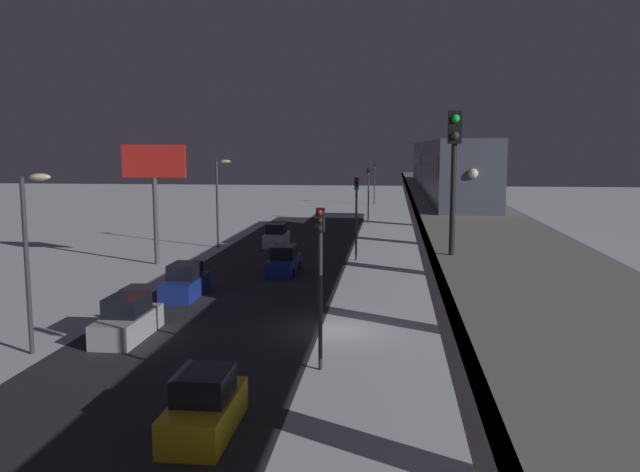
# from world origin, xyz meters

# --- Properties ---
(ground_plane) EXTENTS (240.00, 240.00, 0.00)m
(ground_plane) POSITION_xyz_m (0.00, 0.00, 0.00)
(ground_plane) COLOR silver
(avenue_asphalt) EXTENTS (11.00, 100.64, 0.01)m
(avenue_asphalt) POSITION_xyz_m (6.21, 0.00, 0.00)
(avenue_asphalt) COLOR #28282D
(avenue_asphalt) RESTS_ON ground_plane
(elevated_railway) EXTENTS (5.00, 100.64, 5.70)m
(elevated_railway) POSITION_xyz_m (-6.03, -0.00, 4.90)
(elevated_railway) COLOR gray
(elevated_railway) RESTS_ON ground_plane
(subway_train) EXTENTS (2.94, 36.87, 3.40)m
(subway_train) POSITION_xyz_m (-6.13, -17.30, 7.48)
(subway_train) COLOR #4C5160
(subway_train) RESTS_ON elevated_railway
(rail_signal) EXTENTS (0.36, 0.41, 4.00)m
(rail_signal) POSITION_xyz_m (-4.29, 11.88, 8.42)
(rail_signal) COLOR black
(rail_signal) RESTS_ON elevated_railway
(sedan_blue) EXTENTS (1.91, 4.74, 1.97)m
(sedan_blue) POSITION_xyz_m (4.81, -13.85, 0.79)
(sedan_blue) COLOR navy
(sedan_blue) RESTS_ON ground_plane
(sedan_silver) EXTENTS (1.80, 4.59, 1.97)m
(sedan_silver) POSITION_xyz_m (9.41, 2.24, 0.80)
(sedan_silver) COLOR #B2B2B7
(sedan_silver) RESTS_ON ground_plane
(sedan_yellow) EXTENTS (1.80, 4.08, 1.97)m
(sedan_yellow) POSITION_xyz_m (3.01, 11.74, 0.80)
(sedan_yellow) COLOR gold
(sedan_yellow) RESTS_ON ground_plane
(sedan_white) EXTENTS (1.80, 4.18, 1.97)m
(sedan_white) POSITION_xyz_m (7.61, -26.70, 0.80)
(sedan_white) COLOR silver
(sedan_white) RESTS_ON ground_plane
(sedan_blue_2) EXTENTS (1.80, 4.47, 1.97)m
(sedan_blue_2) POSITION_xyz_m (9.41, -6.21, 0.80)
(sedan_blue_2) COLOR navy
(sedan_blue_2) RESTS_ON ground_plane
(traffic_light_near) EXTENTS (0.32, 0.44, 6.40)m
(traffic_light_near) POSITION_xyz_m (0.11, 5.65, 4.20)
(traffic_light_near) COLOR #2D2D2D
(traffic_light_near) RESTS_ON ground_plane
(traffic_light_mid) EXTENTS (0.32, 0.44, 6.40)m
(traffic_light_mid) POSITION_xyz_m (0.11, -19.64, 4.20)
(traffic_light_mid) COLOR #2D2D2D
(traffic_light_mid) RESTS_ON ground_plane
(traffic_light_far) EXTENTS (0.32, 0.44, 6.40)m
(traffic_light_far) POSITION_xyz_m (0.11, -44.94, 4.20)
(traffic_light_far) COLOR #2D2D2D
(traffic_light_far) RESTS_ON ground_plane
(traffic_light_distant) EXTENTS (0.32, 0.44, 6.40)m
(traffic_light_distant) POSITION_xyz_m (0.11, -70.24, 4.20)
(traffic_light_distant) COLOR #2D2D2D
(traffic_light_distant) RESTS_ON ground_plane
(commercial_billboard) EXTENTS (4.80, 0.36, 8.90)m
(commercial_billboard) POSITION_xyz_m (14.88, -16.40, 6.83)
(commercial_billboard) COLOR #4C4C51
(commercial_billboard) RESTS_ON ground_plane
(street_lamp_near) EXTENTS (1.35, 0.44, 7.65)m
(street_lamp_near) POSITION_xyz_m (12.28, 5.00, 4.81)
(street_lamp_near) COLOR #38383D
(street_lamp_near) RESTS_ON ground_plane
(street_lamp_far) EXTENTS (1.35, 0.44, 7.65)m
(street_lamp_far) POSITION_xyz_m (12.28, -25.00, 4.81)
(street_lamp_far) COLOR #38383D
(street_lamp_far) RESTS_ON ground_plane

